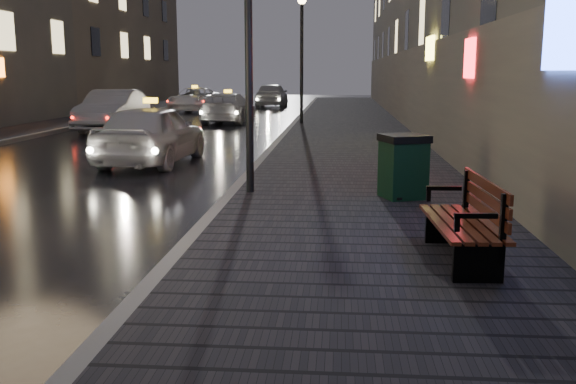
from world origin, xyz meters
name	(u,v)px	position (x,y,z in m)	size (l,w,h in m)	color
sidewalk	(350,127)	(3.90, 21.00, 0.07)	(4.60, 58.00, 0.15)	black
curb	(292,127)	(1.50, 21.00, 0.07)	(0.20, 58.00, 0.15)	slate
sidewalk_far	(54,125)	(-8.70, 21.00, 0.07)	(2.40, 58.00, 0.15)	black
curb_far	(83,125)	(-7.40, 21.00, 0.07)	(0.20, 58.00, 0.15)	slate
building_far_c	(95,25)	(-13.50, 39.00, 5.50)	(6.00, 22.00, 11.00)	#6B6051
lamp_near	(248,5)	(1.85, 6.00, 3.49)	(0.36, 0.36, 5.28)	black
lamp_far	(302,44)	(1.85, 22.00, 3.49)	(0.36, 0.36, 5.28)	black
bench	(468,220)	(4.98, 1.85, 0.64)	(0.75, 1.94, 0.97)	black
trash_bin	(403,166)	(4.60, 5.66, 0.71)	(0.93, 0.93, 1.11)	black
taxi_near	(152,134)	(-1.29, 10.46, 0.77)	(1.83, 4.54, 1.55)	silver
car_left_mid	(113,110)	(-5.50, 19.44, 0.81)	(1.71, 4.92, 1.62)	#97979E
taxi_mid	(228,108)	(-1.64, 23.86, 0.69)	(1.93, 4.74, 1.38)	silver
taxi_far	(195,99)	(-5.11, 32.38, 0.70)	(2.31, 5.00, 1.39)	silver
car_far	(272,95)	(-1.00, 37.05, 0.80)	(1.89, 4.71, 1.60)	gray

